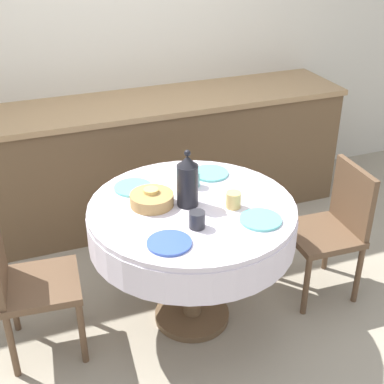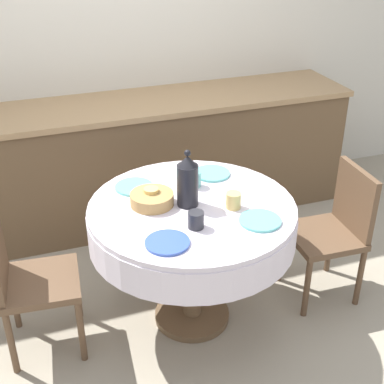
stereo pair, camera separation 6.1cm
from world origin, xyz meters
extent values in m
plane|color=#9E937F|center=(0.00, 0.00, 0.00)|extent=(12.00, 12.00, 0.00)
cube|color=silver|center=(0.00, 1.59, 1.30)|extent=(7.00, 0.05, 2.60)
cube|color=brown|center=(0.00, 1.26, 0.45)|extent=(3.20, 0.60, 0.89)
cube|color=#A37F56|center=(0.00, 1.26, 0.91)|extent=(3.24, 0.64, 0.04)
cylinder|color=brown|center=(0.00, 0.00, 0.02)|extent=(0.44, 0.44, 0.04)
cylinder|color=brown|center=(0.00, 0.00, 0.30)|extent=(0.11, 0.11, 0.52)
cylinder|color=silver|center=(0.00, 0.00, 0.65)|extent=(1.12, 1.12, 0.18)
cylinder|color=silver|center=(0.00, 0.00, 0.76)|extent=(1.11, 1.11, 0.03)
cube|color=brown|center=(0.82, -0.04, 0.42)|extent=(0.42, 0.42, 0.04)
cube|color=brown|center=(1.00, -0.04, 0.64)|extent=(0.05, 0.38, 0.40)
cylinder|color=brown|center=(0.64, -0.21, 0.20)|extent=(0.04, 0.04, 0.40)
cylinder|color=brown|center=(0.65, 0.15, 0.20)|extent=(0.04, 0.04, 0.40)
cylinder|color=brown|center=(0.99, -0.22, 0.20)|extent=(0.04, 0.04, 0.40)
cylinder|color=brown|center=(1.01, 0.13, 0.20)|extent=(0.04, 0.04, 0.40)
cube|color=brown|center=(-0.82, 0.07, 0.42)|extent=(0.43, 0.43, 0.04)
cylinder|color=brown|center=(-0.63, 0.23, 0.20)|extent=(0.04, 0.04, 0.40)
cylinder|color=brown|center=(-0.66, -0.12, 0.20)|extent=(0.04, 0.04, 0.40)
cylinder|color=brown|center=(-0.98, 0.27, 0.20)|extent=(0.04, 0.04, 0.40)
cylinder|color=brown|center=(-1.01, -0.08, 0.20)|extent=(0.04, 0.04, 0.40)
cylinder|color=#3856AD|center=(-0.23, -0.30, 0.78)|extent=(0.21, 0.21, 0.01)
cylinder|color=#28282D|center=(-0.05, -0.21, 0.82)|extent=(0.08, 0.08, 0.09)
cylinder|color=#60BCB7|center=(0.27, -0.27, 0.78)|extent=(0.21, 0.21, 0.01)
cylinder|color=#DBB766|center=(0.20, -0.09, 0.82)|extent=(0.08, 0.08, 0.09)
cylinder|color=#60BCB7|center=(-0.24, 0.29, 0.78)|extent=(0.21, 0.21, 0.01)
cylinder|color=#DBB766|center=(-0.19, 0.10, 0.82)|extent=(0.08, 0.08, 0.09)
cylinder|color=#60BCB7|center=(0.23, 0.30, 0.78)|extent=(0.21, 0.21, 0.01)
cylinder|color=#5BA39E|center=(0.08, 0.20, 0.82)|extent=(0.08, 0.08, 0.09)
cylinder|color=black|center=(-0.02, 0.02, 0.89)|extent=(0.11, 0.11, 0.23)
cone|color=black|center=(-0.02, 0.02, 1.03)|extent=(0.10, 0.10, 0.05)
sphere|color=black|center=(-0.02, 0.02, 1.07)|extent=(0.03, 0.03, 0.03)
cylinder|color=#AD844C|center=(-0.20, 0.08, 0.80)|extent=(0.23, 0.23, 0.07)
camera|label=1|loc=(-0.87, -2.28, 2.19)|focal=50.00mm
camera|label=2|loc=(-0.81, -2.30, 2.19)|focal=50.00mm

